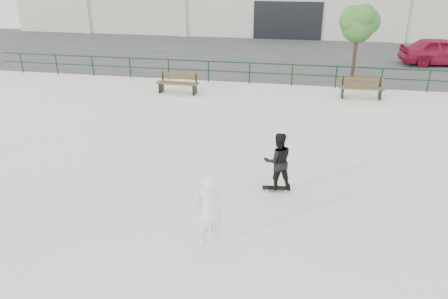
% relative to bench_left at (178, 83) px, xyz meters
% --- Properties ---
extents(ground, '(120.00, 120.00, 0.00)m').
position_rel_bench_left_xyz_m(ground, '(3.90, -8.68, -0.93)').
color(ground, beige).
rests_on(ground, ground).
extents(ledge, '(30.00, 3.00, 0.50)m').
position_rel_bench_left_xyz_m(ledge, '(3.90, 0.82, -0.68)').
color(ledge, beige).
rests_on(ledge, ground).
extents(parking_strip, '(60.00, 14.00, 0.50)m').
position_rel_bench_left_xyz_m(parking_strip, '(3.90, 9.32, -0.68)').
color(parking_strip, '#2F2F2F').
rests_on(parking_strip, ground).
extents(railing, '(28.00, 0.06, 1.03)m').
position_rel_bench_left_xyz_m(railing, '(3.90, 2.12, 0.32)').
color(railing, black).
rests_on(railing, ledge).
extents(bench_left, '(1.90, 0.62, 0.87)m').
position_rel_bench_left_xyz_m(bench_left, '(0.00, 0.00, 0.00)').
color(bench_left, brown).
rests_on(bench_left, ledge).
extents(bench_right, '(1.86, 0.58, 0.86)m').
position_rel_bench_left_xyz_m(bench_right, '(7.90, 0.73, -0.00)').
color(bench_right, brown).
rests_on(bench_right, ledge).
extents(tree, '(2.01, 1.79, 3.57)m').
position_rel_bench_left_xyz_m(tree, '(7.86, 4.48, 2.25)').
color(tree, '#4A2F25').
rests_on(tree, parking_strip).
extents(red_car, '(4.63, 2.34, 1.51)m').
position_rel_bench_left_xyz_m(red_car, '(12.89, 8.23, 0.33)').
color(red_car, maroon).
rests_on(red_car, parking_strip).
extents(skateboard, '(0.80, 0.29, 0.09)m').
position_rel_bench_left_xyz_m(skateboard, '(4.97, -7.30, -0.85)').
color(skateboard, black).
rests_on(skateboard, ground).
extents(standing_skater, '(0.95, 0.84, 1.63)m').
position_rel_bench_left_xyz_m(standing_skater, '(4.97, -7.30, -0.02)').
color(standing_skater, black).
rests_on(standing_skater, skateboard).
extents(seated_skater, '(0.73, 0.60, 1.73)m').
position_rel_bench_left_xyz_m(seated_skater, '(3.67, -10.11, -0.06)').
color(seated_skater, white).
rests_on(seated_skater, ground).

